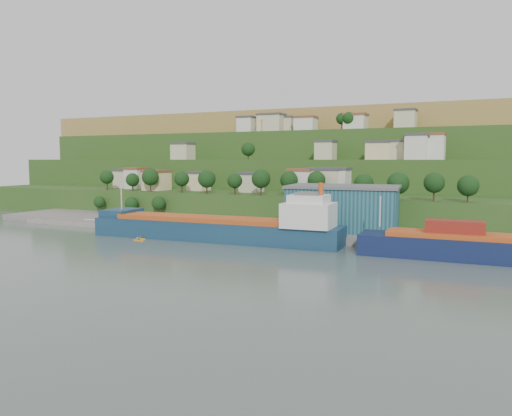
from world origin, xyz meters
The scene contains 10 objects.
ground centered at (0.00, 0.00, 0.00)m, with size 500.00×500.00×0.00m, color #485751.
quay centered at (20.00, 28.00, 0.00)m, with size 220.00×26.00×4.00m, color slate.
pebble_beach centered at (-55.00, 22.00, 0.00)m, with size 40.00×18.00×2.40m, color slate.
hillside centered at (0.01, 168.69, 0.08)m, with size 360.00×211.13×96.00m.
cargo_ship_near centered at (5.24, 8.56, 2.95)m, with size 72.34×14.89×18.47m.
warehouse centered at (33.69, 29.33, 8.43)m, with size 32.84×22.19×12.80m.
caravan centered at (-47.23, 22.93, 2.44)m, with size 5.31×2.21×2.48m, color silver.
dinghy centered at (-48.99, 16.60, 1.64)m, with size 4.37×1.64×0.87m, color silver.
kayak_orange centered at (-14.83, -1.42, 0.24)m, with size 3.26×0.64×0.81m.
kayak_yellow centered at (-16.31, 1.36, 0.26)m, with size 3.50×1.74×0.87m.
Camera 1 is at (71.48, -109.57, 22.16)m, focal length 35.00 mm.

